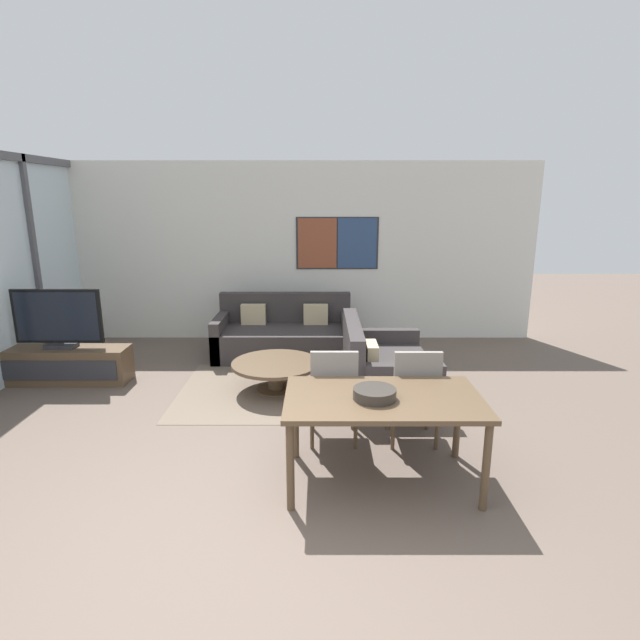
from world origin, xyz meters
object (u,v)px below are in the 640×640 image
object	(u,v)px
dining_chair_left	(335,391)
fruit_bowl	(376,393)
television	(59,319)
dining_table	(384,405)
sofa_main	(286,336)
dining_chair_centre	(415,392)
tv_console	(65,365)
coffee_table	(277,369)
sofa_side	(381,371)

from	to	relation	value
dining_chair_left	fruit_bowl	size ratio (longest dim) A/B	2.80
television	dining_table	xyz separation A→B (m)	(3.70, -2.24, -0.15)
sofa_main	dining_chair_left	bearing A→B (deg)	-76.61
sofa_main	fruit_bowl	size ratio (longest dim) A/B	5.83
sofa_main	dining_chair_centre	distance (m)	3.09
tv_console	coffee_table	bearing A→B (deg)	-6.24
television	dining_chair_centre	world-z (taller)	television
sofa_main	fruit_bowl	world-z (taller)	sofa_main
tv_console	coffee_table	world-z (taller)	tv_console
sofa_main	sofa_side	world-z (taller)	same
sofa_side	fruit_bowl	bearing A→B (deg)	171.67
tv_console	sofa_main	distance (m)	2.91
dining_table	dining_chair_centre	distance (m)	0.75
coffee_table	fruit_bowl	distance (m)	2.27
dining_chair_left	dining_chair_centre	distance (m)	0.74
dining_table	coffee_table	bearing A→B (deg)	117.69
coffee_table	dining_chair_centre	xyz separation A→B (m)	(1.39, -1.31, 0.25)
dining_table	tv_console	bearing A→B (deg)	148.79
coffee_table	fruit_bowl	world-z (taller)	fruit_bowl
television	sofa_main	bearing A→B (deg)	23.14
sofa_main	sofa_side	bearing A→B (deg)	-51.11
tv_console	dining_chair_centre	bearing A→B (deg)	-21.49
coffee_table	dining_chair_left	xyz separation A→B (m)	(0.65, -1.30, 0.25)
dining_chair_centre	tv_console	bearing A→B (deg)	158.51
sofa_side	coffee_table	world-z (taller)	sofa_side
coffee_table	tv_console	bearing A→B (deg)	173.76
sofa_side	coffee_table	distance (m)	1.23
sofa_main	dining_chair_centre	size ratio (longest dim) A/B	2.08
tv_console	television	distance (m)	0.59
television	dining_table	size ratio (longest dim) A/B	0.69
tv_console	dining_chair_left	xyz separation A→B (m)	(3.33, -1.59, 0.30)
tv_console	dining_chair_centre	distance (m)	4.39
tv_console	sofa_main	size ratio (longest dim) A/B	0.82
tv_console	television	world-z (taller)	television
sofa_side	fruit_bowl	xyz separation A→B (m)	(-0.28, -1.91, 0.51)
fruit_bowl	coffee_table	bearing A→B (deg)	115.36
coffee_table	fruit_bowl	xyz separation A→B (m)	(0.95, -2.00, 0.52)
sofa_main	fruit_bowl	distance (m)	3.60
dining_table	dining_chair_centre	world-z (taller)	dining_chair_centre
television	dining_table	distance (m)	4.33
sofa_main	dining_chair_centre	xyz separation A→B (m)	(1.39, -2.75, 0.24)
dining_chair_left	coffee_table	bearing A→B (deg)	116.63
tv_console	fruit_bowl	distance (m)	4.33
tv_console	sofa_side	size ratio (longest dim) A/B	1.05
dining_chair_centre	television	bearing A→B (deg)	158.50
tv_console	dining_chair_centre	xyz separation A→B (m)	(4.07, -1.60, 0.30)
television	sofa_main	xyz separation A→B (m)	(2.68, 1.14, -0.53)
dining_table	fruit_bowl	distance (m)	0.15
coffee_table	dining_chair_centre	distance (m)	1.93
dining_chair_left	sofa_main	bearing A→B (deg)	103.39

